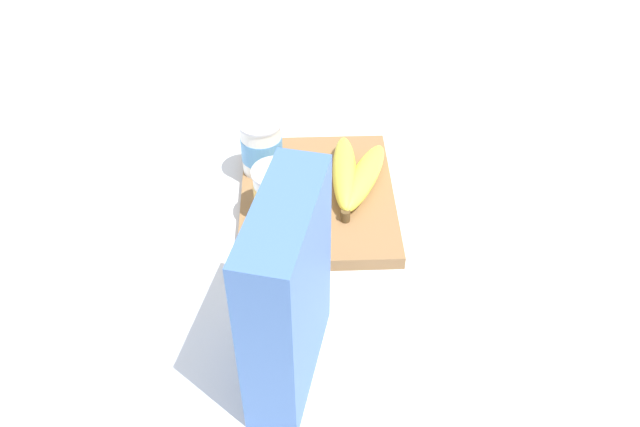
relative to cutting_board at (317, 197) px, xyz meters
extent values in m
plane|color=white|center=(0.00, 0.00, -0.01)|extent=(2.40, 2.40, 0.00)
cube|color=olive|center=(0.00, 0.00, 0.00)|extent=(0.28, 0.23, 0.02)
cube|color=#4770B7|center=(-0.29, 0.04, 0.12)|extent=(0.18, 0.10, 0.25)
cylinder|color=white|center=(-0.05, 0.06, 0.05)|extent=(0.07, 0.07, 0.08)
cylinder|color=gold|center=(-0.05, 0.06, 0.05)|extent=(0.07, 0.07, 0.04)
cylinder|color=silver|center=(-0.05, 0.06, 0.09)|extent=(0.07, 0.07, 0.00)
cylinder|color=white|center=(0.06, 0.08, 0.05)|extent=(0.06, 0.06, 0.08)
cylinder|color=#5193D1|center=(0.06, 0.08, 0.05)|extent=(0.06, 0.06, 0.04)
cylinder|color=silver|center=(0.06, 0.08, 0.09)|extent=(0.06, 0.06, 0.00)
ellipsoid|color=yellow|center=(0.01, -0.07, 0.03)|extent=(0.17, 0.10, 0.03)
ellipsoid|color=yellow|center=(0.02, -0.04, 0.03)|extent=(0.17, 0.04, 0.04)
cylinder|color=brown|center=(-0.06, -0.04, 0.02)|extent=(0.01, 0.01, 0.02)
camera|label=1|loc=(-0.74, 0.02, 0.64)|focal=36.44mm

